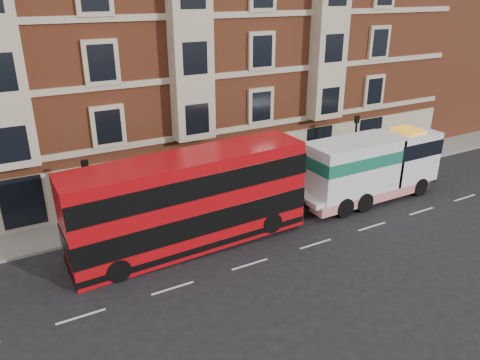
# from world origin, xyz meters

# --- Properties ---
(ground) EXTENTS (120.00, 120.00, 0.00)m
(ground) POSITION_xyz_m (0.00, 0.00, 0.00)
(ground) COLOR black
(ground) RESTS_ON ground
(sidewalk) EXTENTS (90.00, 3.00, 0.15)m
(sidewalk) POSITION_xyz_m (0.00, 7.50, 0.07)
(sidewalk) COLOR slate
(sidewalk) RESTS_ON ground
(victorian_terrace) EXTENTS (45.00, 12.00, 20.40)m
(victorian_terrace) POSITION_xyz_m (0.50, 15.00, 10.07)
(victorian_terrace) COLOR brown
(victorian_terrace) RESTS_ON ground
(filler_east) EXTENTS (18.00, 10.00, 19.00)m
(filler_east) POSITION_xyz_m (32.00, 14.00, 9.43)
(filler_east) COLOR brown
(filler_east) RESTS_ON ground
(lamp_post_west) EXTENTS (0.35, 0.15, 4.35)m
(lamp_post_west) POSITION_xyz_m (-6.00, 6.20, 2.68)
(lamp_post_west) COLOR black
(lamp_post_west) RESTS_ON sidewalk
(lamp_post_east) EXTENTS (0.35, 0.15, 4.35)m
(lamp_post_east) POSITION_xyz_m (12.00, 6.20, 2.68)
(lamp_post_east) COLOR black
(lamp_post_east) RESTS_ON sidewalk
(double_decker_bus) EXTENTS (12.22, 2.81, 4.95)m
(double_decker_bus) POSITION_xyz_m (-1.77, 2.99, 2.62)
(double_decker_bus) COLOR #B70A10
(double_decker_bus) RESTS_ON ground
(tow_truck) EXTENTS (9.79, 2.89, 4.08)m
(tow_truck) POSITION_xyz_m (10.29, 2.99, 2.16)
(tow_truck) COLOR white
(tow_truck) RESTS_ON ground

